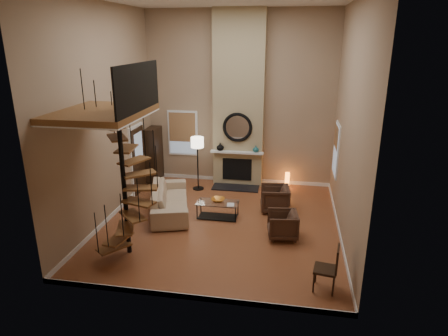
% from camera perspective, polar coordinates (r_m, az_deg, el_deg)
% --- Properties ---
extents(ground, '(6.00, 6.50, 0.01)m').
position_cam_1_polar(ground, '(10.49, -0.38, -7.99)').
color(ground, '#A65E35').
rests_on(ground, ground).
extents(back_wall, '(6.00, 0.02, 5.50)m').
position_cam_1_polar(back_wall, '(12.75, 2.25, 9.77)').
color(back_wall, tan).
rests_on(back_wall, ground).
extents(front_wall, '(6.00, 0.02, 5.50)m').
position_cam_1_polar(front_wall, '(6.51, -5.57, 1.32)').
color(front_wall, tan).
rests_on(front_wall, ground).
extents(left_wall, '(0.02, 6.50, 5.50)m').
position_cam_1_polar(left_wall, '(10.54, -16.80, 7.20)').
color(left_wall, tan).
rests_on(left_wall, ground).
extents(right_wall, '(0.02, 6.50, 5.50)m').
position_cam_1_polar(right_wall, '(9.53, 17.73, 5.99)').
color(right_wall, tan).
rests_on(right_wall, ground).
extents(baseboard_back, '(6.00, 0.02, 0.12)m').
position_cam_1_polar(baseboard_back, '(13.41, 2.10, -1.67)').
color(baseboard_back, white).
rests_on(baseboard_back, ground).
extents(baseboard_front, '(6.00, 0.02, 0.12)m').
position_cam_1_polar(baseboard_front, '(7.75, -4.91, -18.05)').
color(baseboard_front, white).
rests_on(baseboard_front, ground).
extents(baseboard_left, '(0.02, 6.50, 0.12)m').
position_cam_1_polar(baseboard_left, '(11.34, -15.51, -6.24)').
color(baseboard_left, white).
rests_on(baseboard_left, ground).
extents(baseboard_right, '(0.02, 6.50, 0.12)m').
position_cam_1_polar(baseboard_right, '(10.40, 16.24, -8.62)').
color(baseboard_right, white).
rests_on(baseboard_right, ground).
extents(chimney_breast, '(1.60, 0.38, 5.50)m').
position_cam_1_polar(chimney_breast, '(12.57, 2.13, 9.65)').
color(chimney_breast, tan).
rests_on(chimney_breast, ground).
extents(hearth, '(1.50, 0.60, 0.04)m').
position_cam_1_polar(hearth, '(12.80, 1.68, -2.85)').
color(hearth, black).
rests_on(hearth, ground).
extents(firebox, '(0.95, 0.02, 0.72)m').
position_cam_1_polar(firebox, '(12.89, 1.89, -0.20)').
color(firebox, black).
rests_on(firebox, chimney_breast).
extents(mantel, '(1.70, 0.18, 0.06)m').
position_cam_1_polar(mantel, '(12.64, 1.87, 2.27)').
color(mantel, white).
rests_on(mantel, chimney_breast).
extents(mirror_frame, '(0.94, 0.10, 0.94)m').
position_cam_1_polar(mirror_frame, '(12.50, 1.95, 5.87)').
color(mirror_frame, black).
rests_on(mirror_frame, chimney_breast).
extents(mirror_disc, '(0.80, 0.01, 0.80)m').
position_cam_1_polar(mirror_disc, '(12.51, 1.95, 5.88)').
color(mirror_disc, white).
rests_on(mirror_disc, chimney_breast).
extents(vase_left, '(0.24, 0.24, 0.25)m').
position_cam_1_polar(vase_left, '(12.72, -0.55, 3.10)').
color(vase_left, black).
rests_on(vase_left, mantel).
extents(vase_right, '(0.20, 0.20, 0.21)m').
position_cam_1_polar(vase_right, '(12.57, 4.61, 2.77)').
color(vase_right, '#1A565C').
rests_on(vase_right, mantel).
extents(window_back, '(1.02, 0.06, 1.52)m').
position_cam_1_polar(window_back, '(13.32, -5.98, 5.12)').
color(window_back, white).
rests_on(window_back, back_wall).
extents(window_right, '(0.06, 1.02, 1.52)m').
position_cam_1_polar(window_right, '(11.71, 15.90, 2.69)').
color(window_right, white).
rests_on(window_right, right_wall).
extents(entry_door, '(0.10, 1.05, 2.16)m').
position_cam_1_polar(entry_door, '(12.51, -12.31, 1.20)').
color(entry_door, white).
rests_on(entry_door, ground).
extents(loft, '(1.70, 2.20, 1.09)m').
position_cam_1_polar(loft, '(8.45, -16.62, 7.97)').
color(loft, brown).
rests_on(loft, left_wall).
extents(spiral_stair, '(1.47, 1.47, 4.06)m').
position_cam_1_polar(spiral_stair, '(8.71, -14.19, -1.44)').
color(spiral_stair, black).
rests_on(spiral_stair, ground).
extents(hutch, '(0.37, 0.80, 1.78)m').
position_cam_1_polar(hutch, '(13.36, -10.07, 1.98)').
color(hutch, black).
rests_on(hutch, ground).
extents(sofa, '(1.62, 2.62, 0.71)m').
position_cam_1_polar(sofa, '(11.06, -7.88, -4.45)').
color(sofa, tan).
rests_on(sofa, ground).
extents(armchair_near, '(0.87, 0.85, 0.72)m').
position_cam_1_polar(armchair_near, '(11.18, 7.73, -4.42)').
color(armchair_near, '#432B1F').
rests_on(armchair_near, ground).
extents(armchair_far, '(0.80, 0.78, 0.65)m').
position_cam_1_polar(armchair_far, '(9.72, 8.82, -8.09)').
color(armchair_far, '#432B1F').
rests_on(armchair_far, ground).
extents(coffee_table, '(1.13, 0.57, 0.44)m').
position_cam_1_polar(coffee_table, '(10.68, -0.91, -5.78)').
color(coffee_table, silver).
rests_on(coffee_table, ground).
extents(bowl, '(0.37, 0.37, 0.09)m').
position_cam_1_polar(bowl, '(10.64, -0.87, -4.62)').
color(bowl, '#C47522').
rests_on(bowl, coffee_table).
extents(book, '(0.22, 0.27, 0.02)m').
position_cam_1_polar(book, '(10.41, 0.83, -5.35)').
color(book, gray).
rests_on(book, coffee_table).
extents(floor_lamp, '(0.40, 0.40, 1.71)m').
position_cam_1_polar(floor_lamp, '(12.34, -3.86, 3.11)').
color(floor_lamp, black).
rests_on(floor_lamp, ground).
extents(accent_lamp, '(0.14, 0.14, 0.52)m').
position_cam_1_polar(accent_lamp, '(12.95, 9.10, -1.75)').
color(accent_lamp, orange).
rests_on(accent_lamp, ground).
extents(side_chair, '(0.49, 0.48, 0.94)m').
position_cam_1_polar(side_chair, '(7.96, 15.08, -13.53)').
color(side_chair, black).
rests_on(side_chair, ground).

